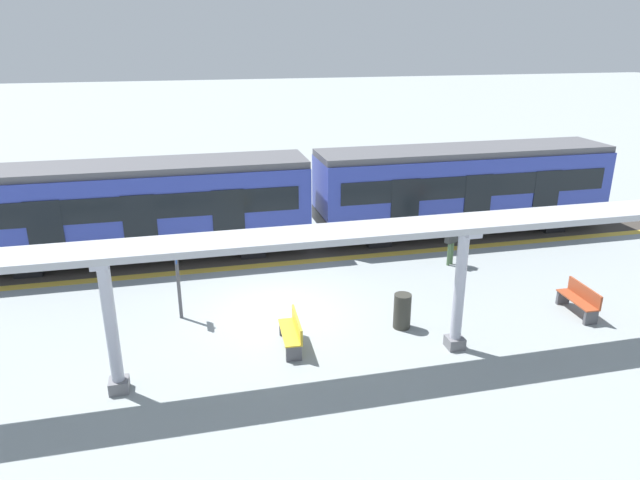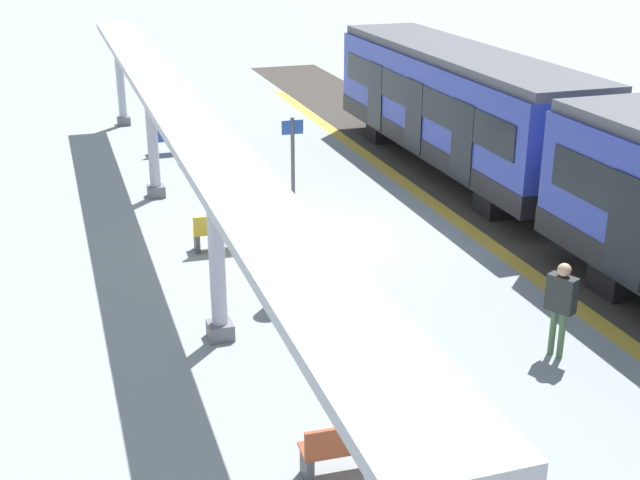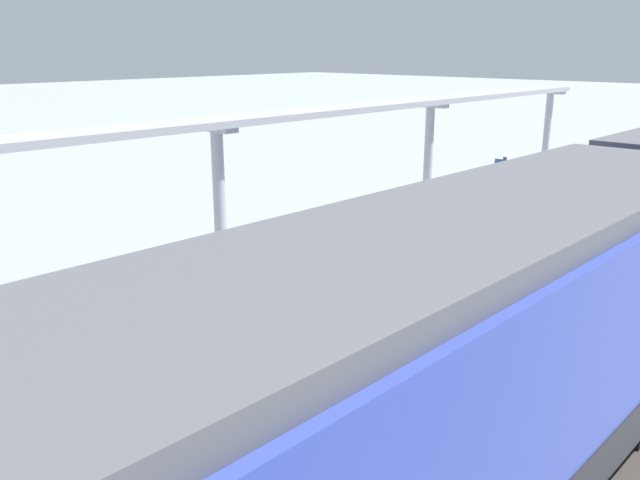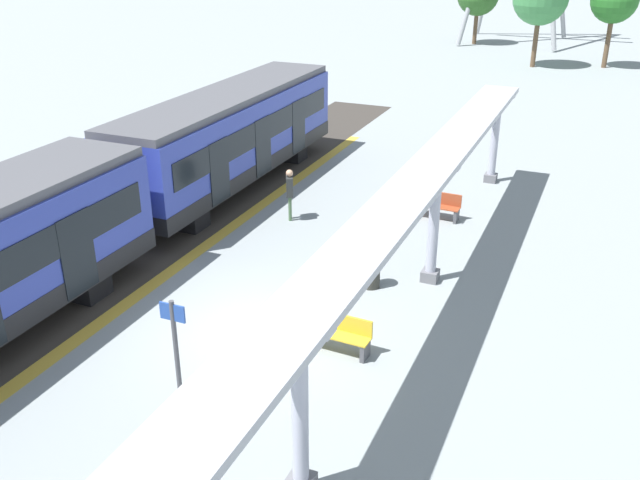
{
  "view_description": "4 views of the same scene",
  "coord_description": "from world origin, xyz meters",
  "px_view_note": "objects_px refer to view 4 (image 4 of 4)",
  "views": [
    {
      "loc": [
        15.27,
        -2.3,
        7.77
      ],
      "look_at": [
        -0.35,
        1.42,
        1.95
      ],
      "focal_mm": 32.37,
      "sensor_mm": 36.0,
      "label": 1
    },
    {
      "loc": [
        5.67,
        17.35,
        7.07
      ],
      "look_at": [
        0.92,
        2.69,
        1.04
      ],
      "focal_mm": 47.39,
      "sensor_mm": 36.0,
      "label": 2
    },
    {
      "loc": [
        -8.52,
        13.41,
        5.0
      ],
      "look_at": [
        0.46,
        3.8,
        1.19
      ],
      "focal_mm": 37.51,
      "sensor_mm": 36.0,
      "label": 3
    },
    {
      "loc": [
        7.11,
        -12.38,
        8.79
      ],
      "look_at": [
        0.93,
        2.07,
        1.66
      ],
      "focal_mm": 39.3,
      "sensor_mm": 36.0,
      "label": 4
    }
  ],
  "objects_px": {
    "train_far_carriage": "(230,139)",
    "canopy_pillar_fourth": "(495,138)",
    "platform_info_sign": "(175,340)",
    "canopy_pillar_second": "(300,410)",
    "bench_mid_platform": "(339,333)",
    "passenger_waiting_near_edge": "(290,189)",
    "bench_near_end": "(437,205)",
    "canopy_pillar_third": "(434,223)",
    "trash_bin": "(371,270)"
  },
  "relations": [
    {
      "from": "bench_near_end",
      "to": "platform_info_sign",
      "type": "height_order",
      "value": "platform_info_sign"
    },
    {
      "from": "platform_info_sign",
      "to": "passenger_waiting_near_edge",
      "type": "height_order",
      "value": "platform_info_sign"
    },
    {
      "from": "platform_info_sign",
      "to": "train_far_carriage",
      "type": "bearing_deg",
      "value": 114.75
    },
    {
      "from": "canopy_pillar_fourth",
      "to": "bench_mid_platform",
      "type": "distance_m",
      "value": 12.81
    },
    {
      "from": "canopy_pillar_second",
      "to": "train_far_carriage",
      "type": "bearing_deg",
      "value": 124.0
    },
    {
      "from": "canopy_pillar_second",
      "to": "bench_mid_platform",
      "type": "height_order",
      "value": "canopy_pillar_second"
    },
    {
      "from": "canopy_pillar_fourth",
      "to": "canopy_pillar_third",
      "type": "bearing_deg",
      "value": -90.0
    },
    {
      "from": "canopy_pillar_fourth",
      "to": "bench_near_end",
      "type": "bearing_deg",
      "value": -102.64
    },
    {
      "from": "train_far_carriage",
      "to": "platform_info_sign",
      "type": "bearing_deg",
      "value": -65.25
    },
    {
      "from": "canopy_pillar_third",
      "to": "bench_mid_platform",
      "type": "bearing_deg",
      "value": -103.81
    },
    {
      "from": "train_far_carriage",
      "to": "canopy_pillar_fourth",
      "type": "xyz_separation_m",
      "value": [
        8.54,
        4.3,
        -0.14
      ]
    },
    {
      "from": "canopy_pillar_fourth",
      "to": "platform_info_sign",
      "type": "bearing_deg",
      "value": -102.2
    },
    {
      "from": "canopy_pillar_fourth",
      "to": "bench_mid_platform",
      "type": "height_order",
      "value": "canopy_pillar_fourth"
    },
    {
      "from": "canopy_pillar_third",
      "to": "canopy_pillar_fourth",
      "type": "relative_size",
      "value": 1.0
    },
    {
      "from": "bench_near_end",
      "to": "trash_bin",
      "type": "bearing_deg",
      "value": -94.31
    },
    {
      "from": "canopy_pillar_second",
      "to": "bench_near_end",
      "type": "relative_size",
      "value": 2.19
    },
    {
      "from": "train_far_carriage",
      "to": "canopy_pillar_second",
      "type": "bearing_deg",
      "value": -56.0
    },
    {
      "from": "bench_mid_platform",
      "to": "trash_bin",
      "type": "bearing_deg",
      "value": 96.24
    },
    {
      "from": "train_far_carriage",
      "to": "canopy_pillar_fourth",
      "type": "distance_m",
      "value": 9.56
    },
    {
      "from": "canopy_pillar_second",
      "to": "bench_near_end",
      "type": "distance_m",
      "value": 12.81
    },
    {
      "from": "bench_mid_platform",
      "to": "canopy_pillar_third",
      "type": "bearing_deg",
      "value": 76.19
    },
    {
      "from": "bench_near_end",
      "to": "canopy_pillar_second",
      "type": "bearing_deg",
      "value": -85.73
    },
    {
      "from": "canopy_pillar_fourth",
      "to": "trash_bin",
      "type": "xyz_separation_m",
      "value": [
        -1.35,
        -9.57,
        -1.19
      ]
    },
    {
      "from": "bench_mid_platform",
      "to": "passenger_waiting_near_edge",
      "type": "xyz_separation_m",
      "value": [
        -4.28,
        6.46,
        0.62
      ]
    },
    {
      "from": "bench_near_end",
      "to": "bench_mid_platform",
      "type": "relative_size",
      "value": 1.0
    },
    {
      "from": "train_far_carriage",
      "to": "platform_info_sign",
      "type": "height_order",
      "value": "train_far_carriage"
    },
    {
      "from": "trash_bin",
      "to": "passenger_waiting_near_edge",
      "type": "relative_size",
      "value": 0.59
    },
    {
      "from": "canopy_pillar_second",
      "to": "canopy_pillar_fourth",
      "type": "bearing_deg",
      "value": 90.0
    },
    {
      "from": "canopy_pillar_second",
      "to": "bench_mid_platform",
      "type": "bearing_deg",
      "value": 103.36
    },
    {
      "from": "trash_bin",
      "to": "canopy_pillar_second",
      "type": "bearing_deg",
      "value": -79.63
    },
    {
      "from": "canopy_pillar_third",
      "to": "canopy_pillar_second",
      "type": "bearing_deg",
      "value": -90.0
    },
    {
      "from": "trash_bin",
      "to": "canopy_pillar_third",
      "type": "bearing_deg",
      "value": 35.09
    },
    {
      "from": "canopy_pillar_third",
      "to": "passenger_waiting_near_edge",
      "type": "relative_size",
      "value": 1.96
    },
    {
      "from": "canopy_pillar_third",
      "to": "passenger_waiting_near_edge",
      "type": "xyz_separation_m",
      "value": [
        -5.29,
        2.37,
        -0.63
      ]
    },
    {
      "from": "bench_near_end",
      "to": "passenger_waiting_near_edge",
      "type": "distance_m",
      "value": 4.82
    },
    {
      "from": "train_far_carriage",
      "to": "passenger_waiting_near_edge",
      "type": "bearing_deg",
      "value": -30.95
    },
    {
      "from": "passenger_waiting_near_edge",
      "to": "train_far_carriage",
      "type": "bearing_deg",
      "value": 149.05
    },
    {
      "from": "canopy_pillar_third",
      "to": "canopy_pillar_fourth",
      "type": "height_order",
      "value": "same"
    },
    {
      "from": "canopy_pillar_second",
      "to": "bench_mid_platform",
      "type": "distance_m",
      "value": 4.53
    },
    {
      "from": "train_far_carriage",
      "to": "bench_mid_platform",
      "type": "xyz_separation_m",
      "value": [
        7.53,
        -8.41,
        -1.38
      ]
    },
    {
      "from": "bench_mid_platform",
      "to": "trash_bin",
      "type": "distance_m",
      "value": 3.17
    },
    {
      "from": "train_far_carriage",
      "to": "bench_near_end",
      "type": "height_order",
      "value": "train_far_carriage"
    },
    {
      "from": "bench_mid_platform",
      "to": "platform_info_sign",
      "type": "bearing_deg",
      "value": -129.82
    },
    {
      "from": "canopy_pillar_second",
      "to": "passenger_waiting_near_edge",
      "type": "xyz_separation_m",
      "value": [
        -5.29,
        10.7,
        -0.63
      ]
    },
    {
      "from": "canopy_pillar_fourth",
      "to": "platform_info_sign",
      "type": "height_order",
      "value": "canopy_pillar_fourth"
    },
    {
      "from": "train_far_carriage",
      "to": "bench_mid_platform",
      "type": "height_order",
      "value": "train_far_carriage"
    },
    {
      "from": "passenger_waiting_near_edge",
      "to": "canopy_pillar_second",
      "type": "bearing_deg",
      "value": -63.72
    },
    {
      "from": "bench_mid_platform",
      "to": "passenger_waiting_near_edge",
      "type": "relative_size",
      "value": 0.89
    },
    {
      "from": "passenger_waiting_near_edge",
      "to": "canopy_pillar_fourth",
      "type": "bearing_deg",
      "value": 49.76
    },
    {
      "from": "canopy_pillar_third",
      "to": "passenger_waiting_near_edge",
      "type": "bearing_deg",
      "value": 155.87
    }
  ]
}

